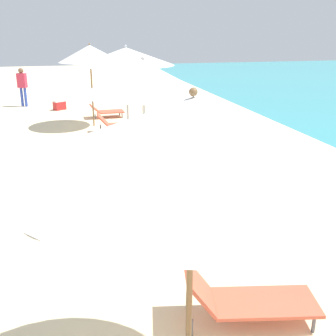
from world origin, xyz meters
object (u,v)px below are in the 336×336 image
(lounger_farthest_shoreside, at_px, (106,111))
(person_walking_mid, at_px, (22,83))
(umbrella_second, at_px, (192,134))
(umbrella_farthest, at_px, (90,54))
(umbrella_fourth, at_px, (126,56))
(lounger_second_shoreside, at_px, (245,298))
(lounger_third_shoreside, at_px, (171,176))
(lounger_third_inland, at_px, (223,221))
(umbrella_third, at_px, (143,78))
(cooler_box, at_px, (59,105))
(lounger_farthest_inland, at_px, (119,124))
(lounger_fourth_shoreside, at_px, (155,132))
(lounger_fourth_inland, at_px, (161,156))

(lounger_farthest_shoreside, distance_m, person_walking_mid, 4.51)
(umbrella_second, xyz_separation_m, umbrella_farthest, (-0.02, 11.41, -0.09))
(umbrella_fourth, height_order, lounger_farthest_shoreside, umbrella_fourth)
(lounger_second_shoreside, relative_size, lounger_third_shoreside, 1.15)
(lounger_third_shoreside, xyz_separation_m, lounger_third_inland, (0.29, -2.21, 0.01))
(umbrella_third, xyz_separation_m, cooler_box, (-1.56, 10.66, -2.20))
(lounger_second_shoreside, distance_m, lounger_third_shoreside, 4.09)
(lounger_second_shoreside, relative_size, lounger_farthest_inland, 1.05)
(lounger_fourth_shoreside, distance_m, umbrella_farthest, 3.76)
(lounger_fourth_shoreside, height_order, lounger_farthest_inland, lounger_farthest_inland)
(umbrella_second, distance_m, lounger_farthest_shoreside, 12.89)
(lounger_farthest_inland, bearing_deg, person_walking_mid, 123.51)
(umbrella_third, xyz_separation_m, lounger_fourth_shoreside, (1.15, 4.65, -2.08))
(umbrella_fourth, height_order, cooler_box, umbrella_fourth)
(lounger_third_shoreside, bearing_deg, cooler_box, 90.53)
(umbrella_third, relative_size, lounger_farthest_shoreside, 2.18)
(lounger_fourth_shoreside, bearing_deg, umbrella_fourth, -146.54)
(umbrella_fourth, height_order, lounger_fourth_shoreside, umbrella_fourth)
(umbrella_fourth, distance_m, person_walking_mid, 8.83)
(umbrella_second, xyz_separation_m, lounger_third_inland, (1.40, 2.85, -2.16))
(person_walking_mid, bearing_deg, umbrella_farthest, 53.46)
(lounger_fourth_shoreside, bearing_deg, umbrella_third, -115.84)
(lounger_third_shoreside, bearing_deg, lounger_farthest_shoreside, 81.50)
(lounger_second_shoreside, distance_m, umbrella_fourth, 7.14)
(lounger_farthest_shoreside, bearing_deg, person_walking_mid, 132.74)
(lounger_third_shoreside, height_order, lounger_farthest_inland, lounger_farthest_inland)
(lounger_third_shoreside, xyz_separation_m, person_walking_mid, (-3.75, 10.76, 0.66))
(umbrella_fourth, xyz_separation_m, lounger_farthest_shoreside, (-0.11, 4.93, -2.25))
(umbrella_second, height_order, lounger_farthest_shoreside, umbrella_second)
(umbrella_second, bearing_deg, lounger_farthest_shoreside, 87.59)
(umbrella_farthest, relative_size, cooler_box, 4.96)
(umbrella_third, height_order, lounger_third_shoreside, umbrella_third)
(person_walking_mid, bearing_deg, lounger_farthest_inland, 53.64)
(umbrella_third, height_order, umbrella_fourth, umbrella_fourth)
(umbrella_second, bearing_deg, lounger_third_inland, 63.86)
(lounger_third_inland, height_order, person_walking_mid, person_walking_mid)
(umbrella_third, bearing_deg, lounger_third_shoreside, 55.07)
(umbrella_farthest, xyz_separation_m, cooler_box, (-1.16, 3.28, -2.18))
(lounger_fourth_inland, relative_size, umbrella_farthest, 0.52)
(umbrella_farthest, distance_m, lounger_farthest_shoreside, 2.54)
(umbrella_third, height_order, umbrella_farthest, umbrella_third)
(lounger_second_shoreside, bearing_deg, lounger_farthest_shoreside, 103.17)
(lounger_third_inland, relative_size, umbrella_farthest, 0.53)
(lounger_third_shoreside, bearing_deg, lounger_second_shoreside, -105.11)
(lounger_farthest_inland, height_order, person_walking_mid, person_walking_mid)
(umbrella_second, distance_m, umbrella_third, 4.04)
(lounger_fourth_shoreside, height_order, lounger_fourth_inland, lounger_fourth_shoreside)
(lounger_third_inland, bearing_deg, person_walking_mid, 100.44)
(lounger_farthest_shoreside, height_order, cooler_box, lounger_farthest_shoreside)
(lounger_fourth_shoreside, relative_size, lounger_farthest_shoreside, 1.26)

